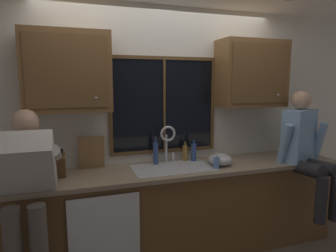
# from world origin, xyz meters

# --- Properties ---
(back_wall) EXTENTS (5.99, 0.12, 2.55)m
(back_wall) POSITION_xyz_m (0.00, 0.06, 1.27)
(back_wall) COLOR silver
(back_wall) RESTS_ON floor
(window_glass) EXTENTS (1.10, 0.02, 0.95)m
(window_glass) POSITION_xyz_m (0.02, -0.01, 1.52)
(window_glass) COLOR black
(window_frame_top) EXTENTS (1.17, 0.02, 0.04)m
(window_frame_top) POSITION_xyz_m (0.02, -0.02, 2.02)
(window_frame_top) COLOR brown
(window_frame_bottom) EXTENTS (1.17, 0.02, 0.04)m
(window_frame_bottom) POSITION_xyz_m (0.02, -0.02, 1.03)
(window_frame_bottom) COLOR brown
(window_frame_left) EXTENTS (0.03, 0.02, 0.95)m
(window_frame_left) POSITION_xyz_m (-0.54, -0.02, 1.52)
(window_frame_left) COLOR brown
(window_frame_right) EXTENTS (0.03, 0.02, 0.95)m
(window_frame_right) POSITION_xyz_m (0.59, -0.02, 1.52)
(window_frame_right) COLOR brown
(window_mullion_center) EXTENTS (0.02, 0.02, 0.95)m
(window_mullion_center) POSITION_xyz_m (0.02, -0.02, 1.52)
(window_mullion_center) COLOR brown
(lower_cabinet_run) EXTENTS (3.59, 0.58, 0.88)m
(lower_cabinet_run) POSITION_xyz_m (0.00, -0.29, 0.44)
(lower_cabinet_run) COLOR brown
(lower_cabinet_run) RESTS_ON floor
(countertop) EXTENTS (3.65, 0.62, 0.04)m
(countertop) POSITION_xyz_m (0.00, -0.31, 0.90)
(countertop) COLOR gray
(countertop) RESTS_ON lower_cabinet_run
(dishwasher_front) EXTENTS (0.60, 0.02, 0.74)m
(dishwasher_front) POSITION_xyz_m (-0.70, -0.61, 0.46)
(dishwasher_front) COLOR white
(upper_cabinet_left) EXTENTS (0.76, 0.36, 0.72)m
(upper_cabinet_left) POSITION_xyz_m (-0.94, -0.17, 1.86)
(upper_cabinet_left) COLOR brown
(upper_cabinet_right) EXTENTS (0.76, 0.36, 0.72)m
(upper_cabinet_right) POSITION_xyz_m (0.98, -0.17, 1.86)
(upper_cabinet_right) COLOR brown
(sink) EXTENTS (0.80, 0.46, 0.21)m
(sink) POSITION_xyz_m (0.02, -0.30, 0.82)
(sink) COLOR #B7B7BC
(sink) RESTS_ON lower_cabinet_run
(faucet) EXTENTS (0.18, 0.09, 0.40)m
(faucet) POSITION_xyz_m (0.03, -0.12, 1.17)
(faucet) COLOR silver
(faucet) RESTS_ON countertop
(person_standing) EXTENTS (0.53, 0.69, 1.55)m
(person_standing) POSITION_xyz_m (-1.28, -0.61, 0.96)
(person_standing) COLOR #595147
(person_standing) RESTS_ON floor
(person_sitting_on_counter) EXTENTS (0.54, 0.66, 1.26)m
(person_sitting_on_counter) POSITION_xyz_m (1.41, -0.57, 1.10)
(person_sitting_on_counter) COLOR #262628
(person_sitting_on_counter) RESTS_ON countertop
(knife_block) EXTENTS (0.12, 0.18, 0.32)m
(knife_block) POSITION_xyz_m (-1.05, -0.27, 1.03)
(knife_block) COLOR brown
(knife_block) RESTS_ON countertop
(cutting_board) EXTENTS (0.25, 0.09, 0.33)m
(cutting_board) POSITION_xyz_m (-0.75, -0.08, 1.08)
(cutting_board) COLOR #997047
(cutting_board) RESTS_ON countertop
(mixing_bowl) EXTENTS (0.25, 0.25, 0.12)m
(mixing_bowl) POSITION_xyz_m (0.52, -0.36, 0.98)
(mixing_bowl) COLOR #B7B7BC
(mixing_bowl) RESTS_ON countertop
(soap_dispenser) EXTENTS (0.06, 0.07, 0.16)m
(soap_dispenser) POSITION_xyz_m (0.42, -0.46, 0.98)
(soap_dispenser) COLOR #668CCC
(soap_dispenser) RESTS_ON countertop
(bottle_green_glass) EXTENTS (0.05, 0.05, 0.22)m
(bottle_green_glass) POSITION_xyz_m (0.24, -0.09, 1.01)
(bottle_green_glass) COLOR olive
(bottle_green_glass) RESTS_ON countertop
(bottle_tall_clear) EXTENTS (0.05, 0.05, 0.30)m
(bottle_tall_clear) POSITION_xyz_m (-0.11, -0.12, 1.04)
(bottle_tall_clear) COLOR #334C8C
(bottle_tall_clear) RESTS_ON countertop
(bottle_amber_small) EXTENTS (0.06, 0.06, 0.25)m
(bottle_amber_small) POSITION_xyz_m (0.32, -0.12, 1.02)
(bottle_amber_small) COLOR #334C8C
(bottle_amber_small) RESTS_ON countertop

